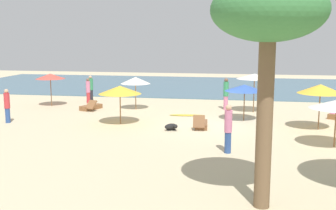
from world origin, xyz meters
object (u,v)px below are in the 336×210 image
(umbrella_4, at_px, (254,76))
(umbrella_7, at_px, (50,76))
(umbrella_0, at_px, (136,80))
(lounger_2, at_px, (91,107))
(person_1, at_px, (228,128))
(surfboard, at_px, (187,115))
(umbrella_1, at_px, (245,88))
(person_2, at_px, (88,90))
(person_3, at_px, (226,93))
(lounger_1, at_px, (201,124))
(umbrella_2, at_px, (120,90))
(person_0, at_px, (91,88))
(person_4, at_px, (7,105))
(palm_2, at_px, (269,17))
(umbrella_5, at_px, (321,89))
(dog, at_px, (172,127))

(umbrella_4, relative_size, umbrella_7, 1.09)
(umbrella_0, height_order, lounger_2, umbrella_0)
(person_1, height_order, surfboard, person_1)
(umbrella_1, distance_m, umbrella_7, 12.64)
(umbrella_0, distance_m, lounger_2, 3.24)
(person_2, relative_size, surfboard, 0.83)
(umbrella_1, height_order, person_2, umbrella_1)
(person_1, xyz_separation_m, person_2, (-9.78, 10.77, -0.12))
(umbrella_0, xyz_separation_m, person_3, (5.51, 0.94, -0.81))
(person_1, height_order, person_3, person_3)
(umbrella_4, bearing_deg, lounger_1, -119.08)
(umbrella_1, height_order, person_3, umbrella_1)
(umbrella_0, bearing_deg, umbrella_4, 2.39)
(umbrella_2, height_order, person_0, umbrella_2)
(person_3, bearing_deg, lounger_2, -169.86)
(person_4, bearing_deg, umbrella_4, 22.72)
(umbrella_4, height_order, surfboard, umbrella_4)
(person_2, bearing_deg, surfboard, -24.99)
(umbrella_1, xyz_separation_m, person_2, (-10.42, 4.20, -0.91))
(lounger_2, distance_m, person_2, 2.73)
(lounger_1, distance_m, lounger_2, 8.27)
(lounger_2, bearing_deg, umbrella_1, -10.88)
(umbrella_2, height_order, person_2, umbrella_2)
(umbrella_0, xyz_separation_m, palm_2, (7.05, -14.01, 3.19))
(umbrella_7, relative_size, person_3, 1.08)
(umbrella_4, height_order, person_3, umbrella_4)
(umbrella_7, distance_m, person_1, 14.94)
(palm_2, relative_size, surfboard, 2.91)
(person_4, bearing_deg, umbrella_5, 4.11)
(person_0, distance_m, dog, 10.97)
(person_1, relative_size, surfboard, 0.94)
(palm_2, distance_m, dog, 10.64)
(umbrella_1, bearing_deg, lounger_2, 169.12)
(person_1, height_order, dog, person_1)
(palm_2, bearing_deg, person_3, 95.86)
(person_1, xyz_separation_m, person_4, (-11.63, 3.82, -0.07))
(umbrella_4, relative_size, person_1, 1.21)
(umbrella_0, relative_size, umbrella_4, 0.88)
(umbrella_5, bearing_deg, palm_2, -107.41)
(umbrella_5, relative_size, person_0, 1.25)
(person_2, bearing_deg, person_3, -5.71)
(lounger_2, bearing_deg, umbrella_0, 11.12)
(umbrella_4, bearing_deg, person_2, 171.88)
(umbrella_0, height_order, person_0, umbrella_0)
(umbrella_2, height_order, lounger_1, umbrella_2)
(person_4, distance_m, dog, 8.84)
(umbrella_4, distance_m, lounger_2, 10.16)
(umbrella_1, distance_m, umbrella_2, 6.64)
(umbrella_4, xyz_separation_m, dog, (-4.04, -5.67, -1.98))
(dog, bearing_deg, person_1, -51.37)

